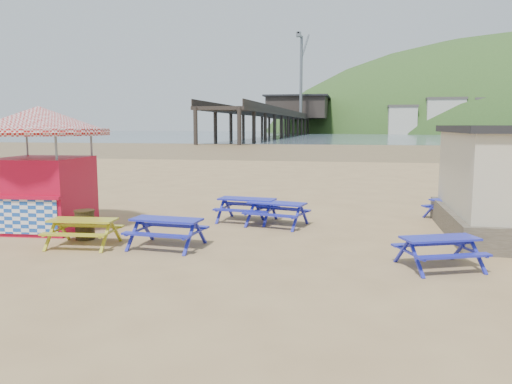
% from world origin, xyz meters
% --- Properties ---
extents(ground, '(400.00, 400.00, 0.00)m').
position_xyz_m(ground, '(0.00, 0.00, 0.00)').
color(ground, tan).
rests_on(ground, ground).
extents(wet_sand, '(400.00, 400.00, 0.00)m').
position_xyz_m(wet_sand, '(0.00, 55.00, 0.00)').
color(wet_sand, olive).
rests_on(wet_sand, ground).
extents(sea, '(400.00, 400.00, 0.00)m').
position_xyz_m(sea, '(0.00, 170.00, 0.01)').
color(sea, '#465764').
rests_on(sea, ground).
extents(picnic_table_blue_a, '(2.01, 1.70, 0.77)m').
position_xyz_m(picnic_table_blue_a, '(0.73, 1.56, 0.39)').
color(picnic_table_blue_a, '#172899').
rests_on(picnic_table_blue_a, ground).
extents(picnic_table_blue_b, '(2.08, 1.82, 0.75)m').
position_xyz_m(picnic_table_blue_b, '(1.81, 1.05, 0.38)').
color(picnic_table_blue_b, '#172899').
rests_on(picnic_table_blue_b, ground).
extents(picnic_table_blue_c, '(2.15, 2.06, 0.71)m').
position_xyz_m(picnic_table_blue_c, '(7.52, 3.29, 0.35)').
color(picnic_table_blue_c, '#172899').
rests_on(picnic_table_blue_c, ground).
extents(picnic_table_blue_d, '(1.93, 1.61, 0.76)m').
position_xyz_m(picnic_table_blue_d, '(-0.57, -2.28, 0.38)').
color(picnic_table_blue_d, '#172899').
rests_on(picnic_table_blue_d, ground).
extents(picnic_table_blue_e, '(2.05, 1.87, 0.70)m').
position_xyz_m(picnic_table_blue_e, '(6.06, -2.93, 0.35)').
color(picnic_table_blue_e, '#172899').
rests_on(picnic_table_blue_e, ground).
extents(picnic_table_yellow, '(1.82, 1.52, 0.72)m').
position_xyz_m(picnic_table_yellow, '(-2.76, -2.58, 0.36)').
color(picnic_table_yellow, '#ADA219').
rests_on(picnic_table_yellow, ground).
extents(ice_cream_kiosk, '(4.46, 4.46, 3.72)m').
position_xyz_m(ice_cream_kiosk, '(-5.10, -0.81, 2.34)').
color(ice_cream_kiosk, '#B6092A').
rests_on(ice_cream_kiosk, ground).
extents(litter_bin, '(0.56, 0.56, 0.82)m').
position_xyz_m(litter_bin, '(-3.14, -1.85, 0.42)').
color(litter_bin, '#352A14').
rests_on(litter_bin, ground).
extents(pier, '(24.00, 220.00, 39.29)m').
position_xyz_m(pier, '(-17.99, 178.23, 5.46)').
color(pier, black).
rests_on(pier, ground).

